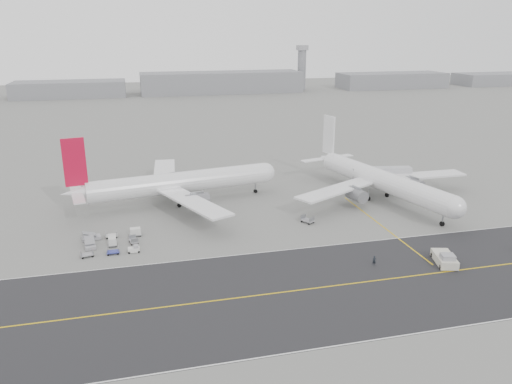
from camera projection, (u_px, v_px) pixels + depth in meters
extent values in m
plane|color=gray|center=(255.00, 248.00, 98.42)|extent=(700.00, 700.00, 0.00)
cube|color=#2A2A2C|center=(310.00, 289.00, 82.93)|extent=(220.00, 32.00, 0.02)
cube|color=gold|center=(310.00, 289.00, 82.92)|extent=(220.00, 0.30, 0.01)
cube|color=silver|center=(282.00, 250.00, 97.52)|extent=(220.00, 0.25, 0.01)
cube|color=silver|center=(349.00, 344.00, 68.33)|extent=(220.00, 0.25, 0.01)
cube|color=gold|center=(382.00, 226.00, 109.88)|extent=(0.30, 40.00, 0.01)
cylinder|color=gray|center=(302.00, 70.00, 361.72)|extent=(6.00, 6.00, 28.00)
cube|color=#9C9BA1|center=(302.00, 48.00, 356.95)|extent=(7.00, 7.00, 3.50)
cylinder|color=white|center=(182.00, 182.00, 123.07)|extent=(45.50, 12.47, 5.19)
sphere|color=white|center=(265.00, 172.00, 131.57)|extent=(5.08, 5.08, 5.08)
cone|color=white|center=(81.00, 192.00, 114.04)|extent=(9.47, 6.04, 4.67)
cube|color=#BC0C2D|center=(74.00, 162.00, 111.63)|extent=(4.98, 1.30, 11.04)
cube|color=white|center=(78.00, 198.00, 109.71)|extent=(3.79, 8.57, 0.25)
cube|color=white|center=(75.00, 187.00, 117.67)|extent=(3.79, 8.57, 0.25)
cube|color=white|center=(193.00, 202.00, 110.92)|extent=(14.91, 24.99, 0.45)
cube|color=white|center=(164.00, 172.00, 134.80)|extent=(7.52, 25.20, 0.45)
cylinder|color=gray|center=(197.00, 200.00, 115.88)|extent=(5.97, 4.07, 3.22)
cylinder|color=gray|center=(177.00, 179.00, 132.29)|extent=(5.97, 4.07, 3.22)
cylinder|color=black|center=(255.00, 191.00, 132.02)|extent=(1.05, 0.65, 0.98)
cylinder|color=black|center=(179.00, 205.00, 121.22)|extent=(1.05, 0.65, 0.98)
cylinder|color=black|center=(173.00, 198.00, 126.66)|extent=(1.05, 0.65, 0.98)
cylinder|color=gray|center=(255.00, 186.00, 131.60)|extent=(0.36, 0.36, 2.72)
cylinder|color=white|center=(383.00, 181.00, 124.49)|extent=(15.48, 44.38, 5.09)
sphere|color=white|center=(455.00, 207.00, 105.76)|extent=(4.99, 4.99, 4.99)
cone|color=white|center=(329.00, 159.00, 144.02)|extent=(6.51, 9.51, 4.59)
cube|color=white|center=(329.00, 135.00, 142.31)|extent=(1.64, 4.86, 10.84)
cube|color=white|center=(314.00, 160.00, 142.70)|extent=(8.48, 4.30, 0.25)
cube|color=white|center=(340.00, 156.00, 146.64)|extent=(8.48, 4.30, 0.25)
cube|color=white|center=(337.00, 190.00, 119.69)|extent=(24.11, 16.14, 0.45)
cube|color=white|center=(420.00, 175.00, 131.52)|extent=(24.42, 5.54, 0.45)
cylinder|color=gray|center=(356.00, 195.00, 120.10)|extent=(4.35, 6.01, 3.16)
cylinder|color=gray|center=(413.00, 184.00, 128.23)|extent=(4.35, 6.01, 3.16)
cylinder|color=black|center=(442.00, 224.00, 109.48)|extent=(0.75, 1.19, 1.10)
cylinder|color=black|center=(368.00, 199.00, 125.95)|extent=(0.75, 1.19, 1.10)
cylinder|color=black|center=(387.00, 195.00, 128.65)|extent=(0.75, 1.19, 1.10)
cylinder|color=gray|center=(443.00, 218.00, 109.07)|extent=(0.36, 0.36, 2.67)
cube|color=beige|center=(444.00, 259.00, 91.77)|extent=(4.82, 7.17, 1.48)
cube|color=#9C9BA1|center=(448.00, 257.00, 90.03)|extent=(2.81, 2.66, 0.95)
cylinder|color=gray|center=(437.00, 252.00, 95.71)|extent=(0.91, 2.69, 0.17)
cylinder|color=black|center=(441.00, 267.00, 89.53)|extent=(0.66, 1.03, 0.95)
cylinder|color=black|center=(456.00, 267.00, 89.45)|extent=(0.66, 1.03, 0.95)
cylinder|color=black|center=(432.00, 255.00, 94.36)|extent=(0.66, 1.03, 0.95)
cylinder|color=black|center=(447.00, 255.00, 94.28)|extent=(0.66, 1.03, 0.95)
cylinder|color=gray|center=(408.00, 182.00, 134.64)|extent=(1.69, 1.69, 4.22)
cube|color=#9C9BA1|center=(407.00, 188.00, 135.17)|extent=(3.16, 3.16, 0.74)
cube|color=#B8B8BD|center=(382.00, 172.00, 133.27)|extent=(16.08, 5.55, 2.74)
cube|color=#9C9BA1|center=(354.00, 173.00, 132.73)|extent=(1.81, 3.54, 3.16)
cylinder|color=black|center=(410.00, 187.00, 136.37)|extent=(0.42, 0.68, 0.63)
imported|color=black|center=(374.00, 261.00, 91.01)|extent=(0.76, 0.58, 1.87)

